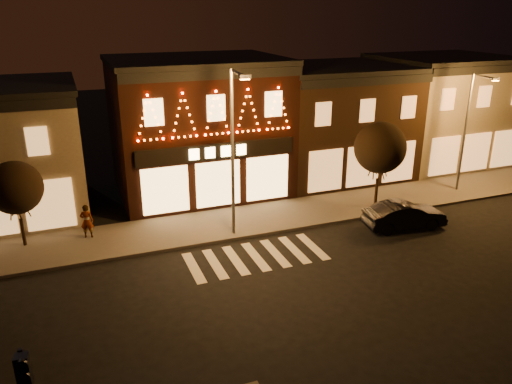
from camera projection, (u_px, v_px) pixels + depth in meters
ground at (291, 300)px, 20.16m from camera, size 120.00×120.00×0.00m
sidewalk_far at (264, 218)px, 27.81m from camera, size 44.00×4.00×0.15m
building_pulp at (198, 126)px, 30.96m from camera, size 10.20×8.34×8.30m
building_right_a at (333, 121)px, 34.29m from camera, size 9.20×8.28×7.50m
building_right_b at (440, 110)px, 37.26m from camera, size 9.20×8.28×7.80m
streetlamp_mid at (234, 142)px, 23.92m from camera, size 0.53×1.89×8.27m
streetlamp_right at (469, 124)px, 30.33m from camera, size 0.59×1.66×7.24m
tree_left at (15, 188)px, 23.47m from camera, size 2.54×2.54×4.24m
tree_right at (380, 148)px, 28.33m from camera, size 2.95×2.95×4.93m
dark_sedan at (404, 215)px, 26.52m from camera, size 4.48×1.98×1.43m
pedestrian at (87, 221)px, 25.04m from camera, size 0.72×0.57×1.75m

